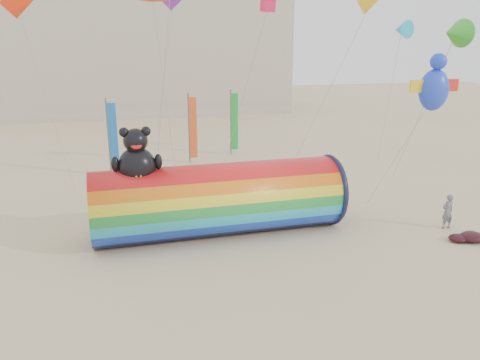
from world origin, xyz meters
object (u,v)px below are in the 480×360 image
object	(u,v)px
fabric_bundle	(475,237)
kite_handler	(448,212)
windsock_assembly	(219,197)
hotel_building	(44,30)

from	to	relation	value
fabric_bundle	kite_handler	bearing A→B (deg)	99.51
windsock_assembly	fabric_bundle	bearing A→B (deg)	-20.30
hotel_building	windsock_assembly	bearing A→B (deg)	-75.73
hotel_building	windsock_assembly	distance (m)	47.01
windsock_assembly	kite_handler	bearing A→B (deg)	-12.84
fabric_bundle	windsock_assembly	bearing A→B (deg)	159.70
hotel_building	fabric_bundle	world-z (taller)	hotel_building
windsock_assembly	fabric_bundle	world-z (taller)	windsock_assembly
windsock_assembly	kite_handler	size ratio (longest dim) A/B	6.70
hotel_building	windsock_assembly	world-z (taller)	hotel_building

